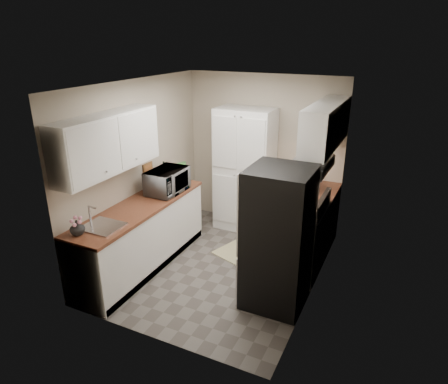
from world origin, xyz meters
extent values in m
plane|color=#56514C|center=(0.00, 0.00, 0.00)|extent=(3.20, 3.20, 0.00)
cube|color=#B6A993|center=(0.00, 1.60, 1.25)|extent=(2.60, 0.04, 2.50)
cube|color=#B6A993|center=(0.00, -1.60, 1.25)|extent=(2.60, 0.04, 2.50)
cube|color=#B6A993|center=(-1.30, 0.00, 1.25)|extent=(0.04, 3.20, 2.50)
cube|color=#B6A993|center=(1.30, 0.00, 1.25)|extent=(0.04, 3.20, 2.50)
cube|color=silver|center=(0.00, 0.00, 2.50)|extent=(2.60, 3.20, 0.04)
cube|color=white|center=(-1.13, -0.75, 1.83)|extent=(0.33, 1.60, 0.70)
cube|color=white|center=(1.13, 0.82, 1.89)|extent=(0.33, 1.55, 0.58)
cube|color=#99999E|center=(1.07, 0.39, 1.52)|extent=(0.45, 0.76, 0.13)
cube|color=#B7B7BC|center=(-0.99, -1.15, 0.93)|extent=(0.45, 0.40, 0.02)
cube|color=brown|center=(-1.29, 0.20, 1.18)|extent=(0.02, 0.22, 0.22)
cube|color=white|center=(-0.20, 1.32, 1.00)|extent=(0.90, 0.55, 2.00)
cube|color=white|center=(-0.99, -0.43, 0.44)|extent=(0.60, 2.30, 0.88)
cube|color=brown|center=(-0.99, -0.43, 0.90)|extent=(0.63, 2.33, 0.04)
cube|color=white|center=(0.99, 1.19, 0.44)|extent=(0.60, 0.80, 0.88)
cube|color=brown|center=(0.99, 1.19, 0.90)|extent=(0.63, 0.83, 0.04)
cube|color=#B7B7BC|center=(0.97, 0.39, 0.45)|extent=(0.64, 0.76, 0.90)
cube|color=black|center=(0.97, 0.39, 0.92)|extent=(0.66, 0.78, 0.03)
cube|color=black|center=(1.26, 0.39, 1.02)|extent=(0.06, 0.76, 0.22)
cube|color=tan|center=(0.60, 0.25, 0.55)|extent=(0.01, 0.16, 0.42)
cube|color=#F4EAC7|center=(0.60, 0.49, 0.55)|extent=(0.01, 0.16, 0.42)
cube|color=#B7B7BC|center=(0.94, -0.41, 0.85)|extent=(0.70, 0.72, 1.70)
imported|color=silver|center=(-0.91, 0.13, 1.09)|extent=(0.42, 0.62, 0.34)
cylinder|color=black|center=(-1.14, 0.41, 1.08)|extent=(0.08, 0.08, 0.32)
imported|color=white|center=(-1.11, -1.42, 1.01)|extent=(0.17, 0.17, 0.18)
cube|color=#3B7B36|center=(-1.01, 0.67, 1.06)|extent=(0.09, 0.22, 0.28)
cube|color=silver|center=(0.93, 1.12, 1.02)|extent=(0.33, 0.39, 0.20)
cube|color=#C0B882|center=(0.12, 0.60, 0.01)|extent=(0.81, 1.02, 0.01)
camera|label=1|loc=(2.13, -4.36, 3.03)|focal=32.00mm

